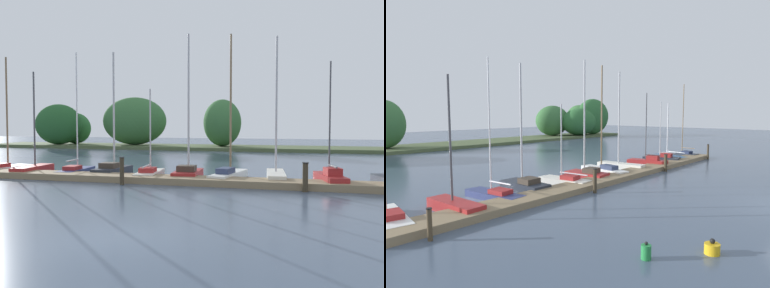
# 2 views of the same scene
# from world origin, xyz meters

# --- Properties ---
(ground) EXTENTS (160.00, 160.00, 0.00)m
(ground) POSITION_xyz_m (0.00, 0.00, 0.00)
(ground) COLOR #425166
(dock_pier) EXTENTS (30.23, 1.80, 0.35)m
(dock_pier) POSITION_xyz_m (0.00, 10.75, 0.17)
(dock_pier) COLOR #847051
(dock_pier) RESTS_ON ground
(far_shore) EXTENTS (74.47, 8.52, 7.37)m
(far_shore) POSITION_xyz_m (6.60, 40.23, 2.88)
(far_shore) COLOR #4C5B38
(far_shore) RESTS_ON ground
(sailboat_0) EXTENTS (1.76, 4.14, 7.52)m
(sailboat_0) POSITION_xyz_m (-14.03, 12.73, 0.38)
(sailboat_0) COLOR white
(sailboat_0) RESTS_ON ground
(sailboat_1) EXTENTS (1.25, 3.68, 6.39)m
(sailboat_1) POSITION_xyz_m (-11.39, 12.08, 0.37)
(sailboat_1) COLOR maroon
(sailboat_1) RESTS_ON ground
(sailboat_2) EXTENTS (1.51, 4.07, 7.58)m
(sailboat_2) POSITION_xyz_m (-8.80, 12.72, 0.31)
(sailboat_2) COLOR navy
(sailboat_2) RESTS_ON ground
(sailboat_3) EXTENTS (1.32, 3.53, 7.54)m
(sailboat_3) POSITION_xyz_m (-6.44, 13.06, 0.43)
(sailboat_3) COLOR #232833
(sailboat_3) RESTS_ON ground
(sailboat_4) EXTENTS (1.61, 3.80, 5.19)m
(sailboat_4) POSITION_xyz_m (-3.75, 12.34, 0.29)
(sailboat_4) COLOR silver
(sailboat_4) RESTS_ON ground
(sailboat_5) EXTENTS (1.61, 3.27, 8.23)m
(sailboat_5) POSITION_xyz_m (-1.44, 12.40, 0.47)
(sailboat_5) COLOR maroon
(sailboat_5) RESTS_ON ground
(sailboat_6) EXTENTS (1.57, 4.51, 8.15)m
(sailboat_6) POSITION_xyz_m (0.89, 12.68, 0.44)
(sailboat_6) COLOR white
(sailboat_6) RESTS_ON ground
(sailboat_7) EXTENTS (1.35, 4.17, 7.94)m
(sailboat_7) POSITION_xyz_m (3.43, 12.92, 0.45)
(sailboat_7) COLOR silver
(sailboat_7) RESTS_ON ground
(sailboat_8) EXTENTS (1.66, 3.57, 6.33)m
(sailboat_8) POSITION_xyz_m (6.21, 11.94, 0.41)
(sailboat_8) COLOR maroon
(sailboat_8) RESTS_ON ground
(mooring_piling_1) EXTENTS (0.26, 0.26, 1.44)m
(mooring_piling_1) POSITION_xyz_m (-4.14, 9.42, 0.73)
(mooring_piling_1) COLOR #3D3323
(mooring_piling_1) RESTS_ON ground
(mooring_piling_2) EXTENTS (0.29, 0.29, 1.37)m
(mooring_piling_2) POSITION_xyz_m (5.02, 9.61, 0.69)
(mooring_piling_2) COLOR #3D3323
(mooring_piling_2) RESTS_ON ground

